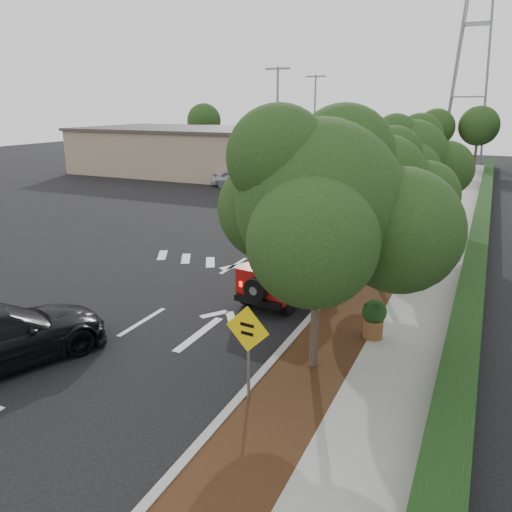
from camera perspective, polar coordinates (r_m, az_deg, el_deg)
The scene contains 18 objects.
ground at distance 15.61m, azimuth -12.86°, elevation -7.33°, with size 120.00×120.00×0.00m, color black.
curb at distance 24.33m, azimuth 13.79°, elevation 1.64°, with size 0.20×70.00×0.15m, color #9E9B93.
planting_strip at distance 24.17m, azimuth 16.10°, elevation 1.32°, with size 1.80×70.00×0.12m, color black.
sidewalk at distance 23.98m, azimuth 20.57°, elevation 0.77°, with size 2.00×70.00×0.12m, color gray.
hedge at distance 23.85m, azimuth 23.99°, elevation 1.14°, with size 0.80×70.00×0.80m, color black.
commercial_building at distance 48.29m, azimuth -6.39°, elevation 11.79°, with size 22.00×12.00×4.00m, color gray.
transmission_tower at distance 59.51m, azimuth 22.33°, elevation 9.68°, with size 7.00×4.00×28.00m, color slate, non-canonical shape.
street_tree_near at distance 12.80m, azimuth 6.52°, elevation -12.73°, with size 3.80×3.80×5.92m, color black, non-canonical shape.
street_tree_mid at distance 19.00m, azimuth 13.34°, elevation -2.90°, with size 3.20×3.20×5.32m, color black, non-canonical shape.
street_tree_far at distance 25.14m, azimuth 16.47°, elevation 1.74°, with size 3.40×3.40×5.62m, color black, non-canonical shape.
light_pole_a at distance 40.69m, azimuth 2.35°, elevation 8.07°, with size 2.00×0.22×9.00m, color slate, non-canonical shape.
light_pole_b at distance 52.17m, azimuth 6.50°, elevation 9.96°, with size 2.00×0.22×9.00m, color slate, non-canonical shape.
red_jeep at distance 16.91m, azimuth 3.79°, elevation -1.32°, with size 2.13×4.03×2.00m.
silver_suv_ahead at distance 23.76m, azimuth 6.88°, elevation 3.16°, with size 2.26×4.90×1.36m, color #96999D.
silver_sedan_oncoming at distance 29.30m, azimuth 0.98°, elevation 5.97°, with size 1.49×4.28×1.41m, color #B7BBC0.
parked_suv at distance 39.92m, azimuth -2.30°, elevation 8.86°, with size 1.57×3.89×1.33m, color #ACB0B4.
speed_hump_sign at distance 10.66m, azimuth -0.94°, elevation -9.67°, with size 1.04×0.13×2.22m.
terracotta_planter at distance 14.11m, azimuth 13.36°, elevation -6.59°, with size 0.67×0.67×1.16m.
Camera 1 is at (8.98, -11.10, 6.33)m, focal length 35.00 mm.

